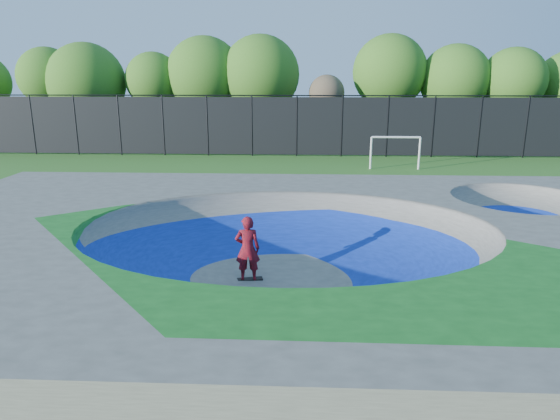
{
  "coord_description": "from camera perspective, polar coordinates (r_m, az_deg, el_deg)",
  "views": [
    {
      "loc": [
        0.39,
        -12.51,
        5.32
      ],
      "look_at": [
        -0.31,
        3.0,
        1.1
      ],
      "focal_mm": 32.0,
      "sensor_mm": 36.0,
      "label": 1
    }
  ],
  "objects": [
    {
      "name": "skater",
      "position": [
        13.18,
        -3.73,
        -4.46
      ],
      "size": [
        0.69,
        0.49,
        1.79
      ],
      "primitive_type": "imported",
      "rotation": [
        0.0,
        0.0,
        3.24
      ],
      "color": "red",
      "rests_on": "ground"
    },
    {
      "name": "ground",
      "position": [
        13.6,
        0.72,
        -7.82
      ],
      "size": [
        120.0,
        120.0,
        0.0
      ],
      "primitive_type": "plane",
      "color": "#2C641B",
      "rests_on": "ground"
    },
    {
      "name": "skateboard",
      "position": [
        13.49,
        -3.67,
        -7.93
      ],
      "size": [
        0.81,
        0.39,
        0.05
      ],
      "primitive_type": "cube",
      "rotation": [
        0.0,
        0.0,
        0.23
      ],
      "color": "black",
      "rests_on": "ground"
    },
    {
      "name": "treeline",
      "position": [
        38.45,
        1.56,
        14.77
      ],
      "size": [
        53.35,
        6.82,
        8.28
      ],
      "color": "#483224",
      "rests_on": "ground"
    },
    {
      "name": "soccer_goal",
      "position": [
        29.72,
        13.06,
        7.09
      ],
      "size": [
        2.9,
        0.12,
        1.91
      ],
      "color": "silver",
      "rests_on": "ground"
    },
    {
      "name": "skate_deck",
      "position": [
        13.32,
        0.74,
        -4.86
      ],
      "size": [
        22.0,
        14.0,
        1.5
      ],
      "primitive_type": "cube",
      "color": "gray",
      "rests_on": "ground"
    },
    {
      "name": "fence",
      "position": [
        33.67,
        1.92,
        9.71
      ],
      "size": [
        48.09,
        0.09,
        4.04
      ],
      "color": "black",
      "rests_on": "ground"
    }
  ]
}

